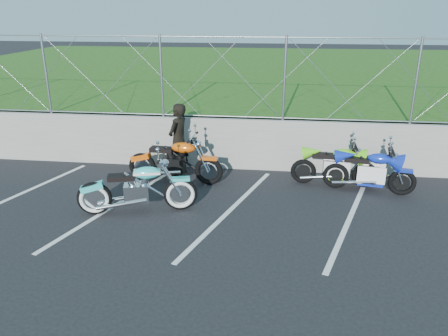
# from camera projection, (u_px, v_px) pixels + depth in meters

# --- Properties ---
(ground) EXTENTS (90.00, 90.00, 0.00)m
(ground) POSITION_uv_depth(u_px,v_px,m) (225.00, 233.00, 8.02)
(ground) COLOR black
(ground) RESTS_ON ground
(retaining_wall) EXTENTS (30.00, 0.22, 1.30)m
(retaining_wall) POSITION_uv_depth(u_px,v_px,m) (242.00, 144.00, 11.05)
(retaining_wall) COLOR slate
(retaining_wall) RESTS_ON ground
(grass_field) EXTENTS (30.00, 20.00, 1.30)m
(grass_field) POSITION_uv_depth(u_px,v_px,m) (260.00, 81.00, 20.36)
(grass_field) COLOR #224B14
(grass_field) RESTS_ON ground
(chain_link_fence) EXTENTS (28.00, 0.03, 2.00)m
(chain_link_fence) POSITION_uv_depth(u_px,v_px,m) (243.00, 78.00, 10.48)
(chain_link_fence) COLOR gray
(chain_link_fence) RESTS_ON retaining_wall
(parking_lines) EXTENTS (18.29, 4.31, 0.01)m
(parking_lines) POSITION_uv_depth(u_px,v_px,m) (290.00, 213.00, 8.81)
(parking_lines) COLOR silver
(parking_lines) RESTS_ON ground
(cruiser_turquoise) EXTENTS (2.34, 0.83, 1.19)m
(cruiser_turquoise) POSITION_uv_depth(u_px,v_px,m) (139.00, 190.00, 8.70)
(cruiser_turquoise) COLOR black
(cruiser_turquoise) RESTS_ON ground
(naked_orange) EXTENTS (2.30, 0.78, 1.14)m
(naked_orange) POSITION_uv_depth(u_px,v_px,m) (176.00, 163.00, 10.19)
(naked_orange) COLOR black
(naked_orange) RESTS_ON ground
(sportbike_green) EXTENTS (1.98, 0.71, 1.03)m
(sportbike_green) POSITION_uv_depth(u_px,v_px,m) (335.00, 167.00, 10.02)
(sportbike_green) COLOR black
(sportbike_green) RESTS_ON ground
(sportbike_blue) EXTENTS (2.01, 0.71, 1.04)m
(sportbike_blue) POSITION_uv_depth(u_px,v_px,m) (370.00, 173.00, 9.67)
(sportbike_blue) COLOR black
(sportbike_blue) RESTS_ON ground
(person_standing) EXTENTS (0.62, 0.75, 1.78)m
(person_standing) POSITION_uv_depth(u_px,v_px,m) (178.00, 140.00, 10.54)
(person_standing) COLOR black
(person_standing) RESTS_ON ground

